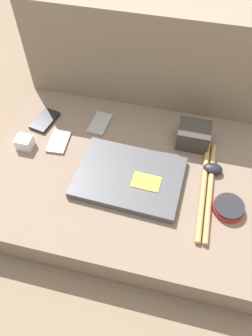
{
  "coord_description": "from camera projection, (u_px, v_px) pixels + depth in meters",
  "views": [
    {
      "loc": [
        0.15,
        -0.64,
        1.0
      ],
      "look_at": [
        0.0,
        0.0,
        0.14
      ],
      "focal_mm": 35.0,
      "sensor_mm": 36.0,
      "label": 1
    }
  ],
  "objects": [
    {
      "name": "ground_plane",
      "position": [
        126.0,
        190.0,
        1.19
      ],
      "size": [
        8.0,
        8.0,
        0.0
      ],
      "primitive_type": "plane",
      "color": "#7A6651"
    },
    {
      "name": "couch_seat",
      "position": [
        126.0,
        181.0,
        1.15
      ],
      "size": [
        0.95,
        0.66,
        0.12
      ],
      "color": "#7A6656",
      "rests_on": "ground_plane"
    },
    {
      "name": "charger_brick",
      "position": [
        25.0,
        142.0,
        1.15
      ],
      "size": [
        0.05,
        0.05,
        0.04
      ],
      "color": "silver",
      "rests_on": "couch_seat"
    },
    {
      "name": "speaker_puck",
      "position": [
        228.0,
        208.0,
        1.0
      ],
      "size": [
        0.1,
        0.1,
        0.03
      ],
      "color": "red",
      "rests_on": "couch_seat"
    },
    {
      "name": "camera_pouch",
      "position": [
        194.0,
        135.0,
        1.15
      ],
      "size": [
        0.11,
        0.1,
        0.08
      ],
      "color": "#38332D",
      "rests_on": "couch_seat"
    },
    {
      "name": "phone_silver",
      "position": [
        45.0,
        121.0,
        1.24
      ],
      "size": [
        0.09,
        0.13,
        0.01
      ],
      "rotation": [
        0.0,
        0.0,
        -0.2
      ],
      "color": "black",
      "rests_on": "couch_seat"
    },
    {
      "name": "couch_backrest",
      "position": [
        153.0,
        64.0,
        1.25
      ],
      "size": [
        0.95,
        0.2,
        0.49
      ],
      "color": "#7F705B",
      "rests_on": "ground_plane"
    },
    {
      "name": "laptop",
      "position": [
        129.0,
        177.0,
        1.07
      ],
      "size": [
        0.35,
        0.26,
        0.03
      ],
      "rotation": [
        0.0,
        0.0,
        -0.04
      ],
      "color": "#47474C",
      "rests_on": "couch_seat"
    },
    {
      "name": "phone_black",
      "position": [
        59.0,
        141.0,
        1.18
      ],
      "size": [
        0.07,
        0.11,
        0.01
      ],
      "rotation": [
        0.0,
        0.0,
        0.07
      ],
      "color": "#99999E",
      "rests_on": "couch_seat"
    },
    {
      "name": "computer_mouse",
      "position": [
        213.0,
        169.0,
        1.09
      ],
      "size": [
        0.07,
        0.05,
        0.03
      ],
      "rotation": [
        0.0,
        0.0,
        0.03
      ],
      "color": "black",
      "rests_on": "couch_seat"
    },
    {
      "name": "phone_small",
      "position": [
        100.0,
        123.0,
        1.23
      ],
      "size": [
        0.07,
        0.12,
        0.01
      ],
      "rotation": [
        0.0,
        0.0,
        -0.1
      ],
      "color": "#99999E",
      "rests_on": "couch_seat"
    },
    {
      "name": "drumstick_pair",
      "position": [
        207.0,
        189.0,
        1.05
      ],
      "size": [
        0.04,
        0.38,
        0.02
      ],
      "rotation": [
        0.0,
        0.0,
        0.01
      ],
      "color": "tan",
      "rests_on": "couch_seat"
    }
  ]
}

